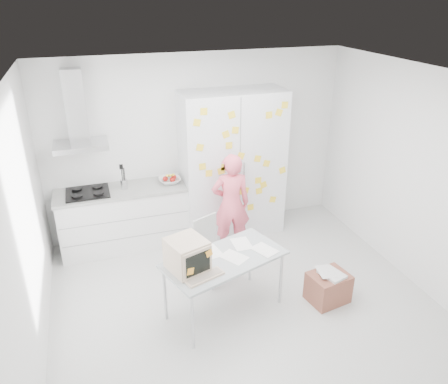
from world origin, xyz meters
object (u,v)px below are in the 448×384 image
object	(u,v)px
desk	(202,258)
cardboard_box	(328,287)
person	(231,204)
chair	(210,245)

from	to	relation	value
desk	cardboard_box	world-z (taller)	desk
person	cardboard_box	world-z (taller)	person
chair	cardboard_box	distance (m)	1.55
desk	chair	distance (m)	0.87
desk	cardboard_box	distance (m)	1.67
person	cardboard_box	bearing A→B (deg)	125.98
cardboard_box	desk	bearing A→B (deg)	174.30
desk	chair	size ratio (longest dim) A/B	1.76
person	chair	size ratio (longest dim) A/B	1.73
person	cardboard_box	size ratio (longest dim) A/B	2.87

